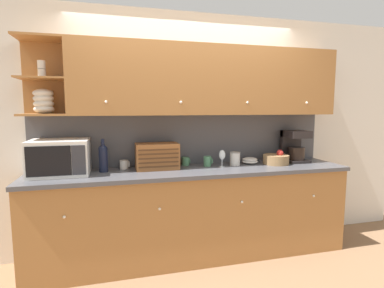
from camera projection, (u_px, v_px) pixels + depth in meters
The scene contains 16 objects.
ground_plane at pixel (188, 243), 3.50m from camera, with size 24.00×24.00×0.00m, color #896647.
wall_back at pixel (187, 132), 3.38m from camera, with size 5.67×0.06×2.60m.
counter_unit at pixel (194, 213), 3.16m from camera, with size 3.29×0.63×0.94m.
backsplash_panel at pixel (187, 139), 3.35m from camera, with size 3.27×0.01×0.56m.
upper_cabinets at pixel (205, 81), 3.16m from camera, with size 3.27×0.35×0.72m.
microwave at pixel (60, 157), 2.82m from camera, with size 0.53×0.42×0.33m.
wine_bottle at pixel (103, 157), 2.95m from camera, with size 0.09×0.09×0.33m.
mug at pixel (124, 164), 3.11m from camera, with size 0.10×0.09×0.09m.
bread_box at pixel (157, 156), 3.09m from camera, with size 0.44×0.26×0.27m.
mug_blue_second at pixel (186, 161), 3.29m from camera, with size 0.10×0.08×0.09m.
mug_patterned_third at pixel (208, 161), 3.25m from camera, with size 0.09×0.08×0.11m.
wine_glass at pixel (222, 156), 3.19m from camera, with size 0.07×0.07×0.18m.
storage_canister at pixel (235, 159), 3.29m from camera, with size 0.12×0.12×0.15m.
bowl_stack_on_counter at pixel (250, 161), 3.40m from camera, with size 0.18×0.18×0.07m.
fruit_basket at pixel (276, 159), 3.37m from camera, with size 0.29×0.29×0.17m.
coffee_maker at pixel (294, 146), 3.52m from camera, with size 0.25×0.27×0.37m.
Camera 1 is at (-0.78, -3.24, 1.57)m, focal length 28.00 mm.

